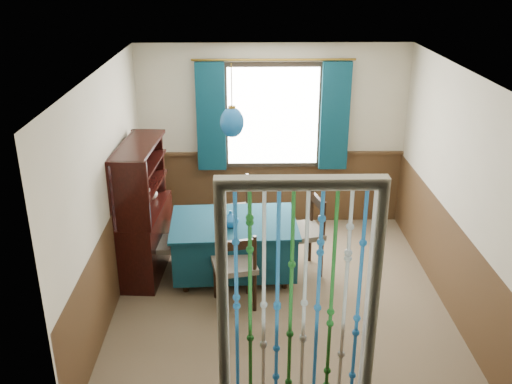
{
  "coord_description": "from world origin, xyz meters",
  "views": [
    {
      "loc": [
        -0.37,
        -5.42,
        3.52
      ],
      "look_at": [
        -0.25,
        0.41,
        1.1
      ],
      "focal_mm": 40.0,
      "sensor_mm": 36.0,
      "label": 1
    }
  ],
  "objects_px": {
    "vase_sideboard": "(152,192)",
    "vase_table": "(231,219)",
    "chair_far": "(236,212)",
    "sideboard": "(144,227)",
    "chair_near": "(235,267)",
    "chair_left": "(159,244)",
    "pendant_lamp": "(232,122)",
    "chair_right": "(304,232)",
    "dining_table": "(234,243)",
    "bowl_shelf": "(142,192)"
  },
  "relations": [
    {
      "from": "chair_near",
      "to": "sideboard",
      "type": "xyz_separation_m",
      "value": [
        -1.08,
        0.81,
        0.08
      ]
    },
    {
      "from": "chair_left",
      "to": "vase_table",
      "type": "xyz_separation_m",
      "value": [
        0.83,
        -0.04,
        0.33
      ]
    },
    {
      "from": "chair_far",
      "to": "vase_table",
      "type": "bearing_deg",
      "value": 71.37
    },
    {
      "from": "chair_right",
      "to": "sideboard",
      "type": "distance_m",
      "value": 1.89
    },
    {
      "from": "dining_table",
      "to": "chair_far",
      "type": "xyz_separation_m",
      "value": [
        0.02,
        0.69,
        0.09
      ]
    },
    {
      "from": "chair_left",
      "to": "pendant_lamp",
      "type": "height_order",
      "value": "pendant_lamp"
    },
    {
      "from": "chair_near",
      "to": "chair_left",
      "type": "xyz_separation_m",
      "value": [
        -0.89,
        0.58,
        -0.03
      ]
    },
    {
      "from": "sideboard",
      "to": "bowl_shelf",
      "type": "height_order",
      "value": "sideboard"
    },
    {
      "from": "vase_sideboard",
      "to": "vase_table",
      "type": "bearing_deg",
      "value": -31.33
    },
    {
      "from": "chair_left",
      "to": "pendant_lamp",
      "type": "bearing_deg",
      "value": 94.53
    },
    {
      "from": "chair_far",
      "to": "vase_table",
      "type": "height_order",
      "value": "chair_far"
    },
    {
      "from": "chair_right",
      "to": "pendant_lamp",
      "type": "distance_m",
      "value": 1.59
    },
    {
      "from": "bowl_shelf",
      "to": "pendant_lamp",
      "type": "bearing_deg",
      "value": 5.84
    },
    {
      "from": "pendant_lamp",
      "to": "sideboard",
      "type": "bearing_deg",
      "value": 172.51
    },
    {
      "from": "chair_right",
      "to": "bowl_shelf",
      "type": "height_order",
      "value": "bowl_shelf"
    },
    {
      "from": "chair_right",
      "to": "vase_table",
      "type": "distance_m",
      "value": 0.92
    },
    {
      "from": "chair_right",
      "to": "bowl_shelf",
      "type": "bearing_deg",
      "value": 82.18
    },
    {
      "from": "chair_right",
      "to": "sideboard",
      "type": "relative_size",
      "value": 0.61
    },
    {
      "from": "chair_near",
      "to": "vase_sideboard",
      "type": "relative_size",
      "value": 5.4
    },
    {
      "from": "dining_table",
      "to": "chair_near",
      "type": "bearing_deg",
      "value": -90.79
    },
    {
      "from": "chair_left",
      "to": "bowl_shelf",
      "type": "distance_m",
      "value": 0.68
    },
    {
      "from": "chair_right",
      "to": "vase_table",
      "type": "height_order",
      "value": "chair_right"
    },
    {
      "from": "chair_near",
      "to": "chair_left",
      "type": "height_order",
      "value": "chair_near"
    },
    {
      "from": "chair_far",
      "to": "vase_sideboard",
      "type": "height_order",
      "value": "vase_sideboard"
    },
    {
      "from": "chair_far",
      "to": "sideboard",
      "type": "xyz_separation_m",
      "value": [
        -1.08,
        -0.55,
        0.06
      ]
    },
    {
      "from": "vase_table",
      "to": "dining_table",
      "type": "bearing_deg",
      "value": 75.88
    },
    {
      "from": "vase_sideboard",
      "to": "chair_left",
      "type": "bearing_deg",
      "value": -76.07
    },
    {
      "from": "chair_right",
      "to": "vase_table",
      "type": "xyz_separation_m",
      "value": [
        -0.85,
        -0.2,
        0.27
      ]
    },
    {
      "from": "chair_near",
      "to": "chair_left",
      "type": "relative_size",
      "value": 1.07
    },
    {
      "from": "dining_table",
      "to": "vase_table",
      "type": "distance_m",
      "value": 0.4
    },
    {
      "from": "chair_near",
      "to": "bowl_shelf",
      "type": "height_order",
      "value": "bowl_shelf"
    },
    {
      "from": "bowl_shelf",
      "to": "chair_near",
      "type": "bearing_deg",
      "value": -28.87
    },
    {
      "from": "dining_table",
      "to": "vase_sideboard",
      "type": "height_order",
      "value": "vase_sideboard"
    },
    {
      "from": "vase_table",
      "to": "vase_sideboard",
      "type": "height_order",
      "value": "vase_sideboard"
    },
    {
      "from": "dining_table",
      "to": "vase_sideboard",
      "type": "distance_m",
      "value": 1.2
    },
    {
      "from": "dining_table",
      "to": "sideboard",
      "type": "relative_size",
      "value": 0.94
    },
    {
      "from": "chair_far",
      "to": "sideboard",
      "type": "height_order",
      "value": "sideboard"
    },
    {
      "from": "chair_right",
      "to": "chair_near",
      "type": "bearing_deg",
      "value": 119.34
    },
    {
      "from": "bowl_shelf",
      "to": "vase_sideboard",
      "type": "bearing_deg",
      "value": 90.0
    },
    {
      "from": "chair_left",
      "to": "bowl_shelf",
      "type": "height_order",
      "value": "bowl_shelf"
    },
    {
      "from": "vase_sideboard",
      "to": "sideboard",
      "type": "bearing_deg",
      "value": -100.43
    },
    {
      "from": "chair_left",
      "to": "vase_sideboard",
      "type": "xyz_separation_m",
      "value": [
        -0.14,
        0.55,
        0.43
      ]
    },
    {
      "from": "vase_sideboard",
      "to": "chair_right",
      "type": "bearing_deg",
      "value": -12.04
    },
    {
      "from": "sideboard",
      "to": "vase_sideboard",
      "type": "height_order",
      "value": "sideboard"
    },
    {
      "from": "chair_near",
      "to": "chair_right",
      "type": "xyz_separation_m",
      "value": [
        0.8,
        0.74,
        0.03
      ]
    },
    {
      "from": "chair_left",
      "to": "sideboard",
      "type": "bearing_deg",
      "value": -139.58
    },
    {
      "from": "chair_left",
      "to": "chair_far",
      "type": "bearing_deg",
      "value": 130.24
    },
    {
      "from": "chair_near",
      "to": "bowl_shelf",
      "type": "bearing_deg",
      "value": 139.31
    },
    {
      "from": "dining_table",
      "to": "chair_right",
      "type": "distance_m",
      "value": 0.83
    },
    {
      "from": "chair_right",
      "to": "sideboard",
      "type": "height_order",
      "value": "sideboard"
    }
  ]
}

